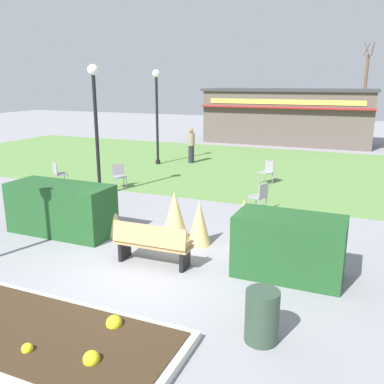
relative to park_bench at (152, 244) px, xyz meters
name	(u,v)px	position (x,y,z in m)	size (l,w,h in m)	color
ground_plane	(141,273)	(-0.03, -0.46, -0.48)	(80.00, 80.00, 0.00)	gray
lawn_patch	(269,169)	(-0.03, 11.16, -0.48)	(36.00, 12.00, 0.01)	#5B8442
flower_bed	(43,337)	(-0.21, -3.12, -0.39)	(4.41, 2.02, 0.32)	beige
park_bench	(152,244)	(0.00, 0.00, 0.00)	(1.71, 0.57, 0.95)	tan
hedge_left	(61,209)	(-3.12, 0.83, 0.17)	(2.78, 1.10, 1.31)	#1E4C23
hedge_right	(289,246)	(2.78, 0.63, 0.15)	(2.15, 1.10, 1.27)	#1E4C23
ornamental_grass_behind_left	(243,223)	(1.52, 1.70, 0.13)	(0.58, 0.58, 1.22)	tan
ornamental_grass_behind_right	(199,223)	(0.48, 1.49, 0.07)	(0.58, 0.58, 1.10)	tan
ornamental_grass_behind_center	(175,218)	(-0.08, 1.29, 0.18)	(0.76, 0.76, 1.33)	tan
ornamental_grass_behind_far	(109,212)	(-1.91, 1.23, 0.13)	(0.69, 0.69, 1.23)	tan
lamppost_mid	(96,115)	(-4.43, 4.33, 2.28)	(0.36, 0.36, 4.40)	black
lamppost_far	(157,106)	(-5.27, 10.28, 2.28)	(0.36, 0.36, 4.40)	black
trash_bin	(262,316)	(2.84, -1.77, -0.07)	(0.52, 0.52, 0.83)	#2D4233
food_kiosk	(288,116)	(-0.92, 20.13, 1.25)	(10.61, 4.26, 3.44)	#594C47
cafe_chair_west	(119,174)	(-4.39, 5.52, 0.05)	(0.62, 0.62, 0.89)	gray
cafe_chair_east	(267,170)	(0.54, 8.37, 0.05)	(0.60, 0.60, 0.89)	gray
cafe_chair_center	(58,172)	(-6.69, 4.88, 0.05)	(0.61, 0.61, 0.89)	gray
cafe_chair_north	(260,195)	(1.18, 4.69, 0.05)	(0.57, 0.57, 0.89)	gray
person_strolling	(191,145)	(-3.90, 11.19, 0.38)	(0.34, 0.34, 1.69)	#23232D
parked_car_west_slot	(252,120)	(-5.60, 28.66, 0.16)	(4.29, 2.22, 1.20)	maroon
parked_car_center_slot	(313,122)	(-0.40, 28.66, 0.16)	(4.25, 2.16, 1.20)	#B7BABF
tree_left_bg	(365,88)	(3.19, 35.45, 2.81)	(0.91, 0.96, 7.31)	brown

